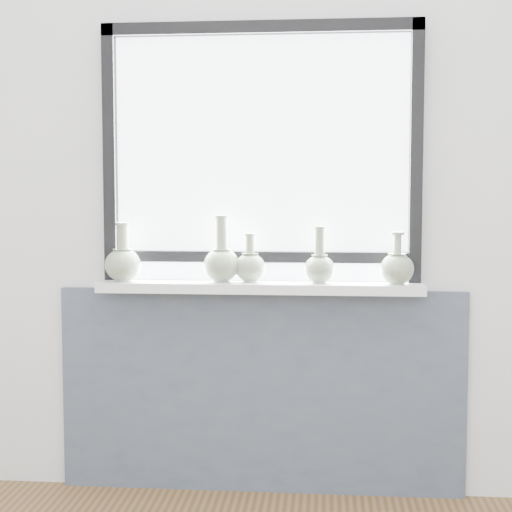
# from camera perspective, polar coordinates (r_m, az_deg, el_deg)

# --- Properties ---
(back_wall) EXTENTS (3.60, 0.02, 2.60)m
(back_wall) POSITION_cam_1_polar(r_m,az_deg,el_deg) (3.26, 0.41, 5.28)
(back_wall) COLOR silver
(back_wall) RESTS_ON ground
(apron_panel) EXTENTS (1.70, 0.03, 0.86)m
(apron_panel) POSITION_cam_1_polar(r_m,az_deg,el_deg) (3.34, 0.36, -9.82)
(apron_panel) COLOR #485160
(apron_panel) RESTS_ON ground
(windowsill) EXTENTS (1.32, 0.18, 0.04)m
(windowsill) POSITION_cam_1_polar(r_m,az_deg,el_deg) (3.19, 0.26, -2.28)
(windowsill) COLOR silver
(windowsill) RESTS_ON apron_panel
(window) EXTENTS (1.30, 0.06, 1.05)m
(window) POSITION_cam_1_polar(r_m,az_deg,el_deg) (3.23, 0.36, 7.79)
(window) COLOR black
(window) RESTS_ON windowsill
(vase_a) EXTENTS (0.15, 0.15, 0.24)m
(vase_a) POSITION_cam_1_polar(r_m,az_deg,el_deg) (3.25, -9.66, -0.44)
(vase_a) COLOR gray
(vase_a) RESTS_ON windowsill
(vase_b) EXTENTS (0.15, 0.15, 0.27)m
(vase_b) POSITION_cam_1_polar(r_m,az_deg,el_deg) (3.19, -2.52, -0.41)
(vase_b) COLOR gray
(vase_b) RESTS_ON windowsill
(vase_c) EXTENTS (0.13, 0.13, 0.20)m
(vase_c) POSITION_cam_1_polar(r_m,az_deg,el_deg) (3.19, -0.44, -0.70)
(vase_c) COLOR gray
(vase_c) RESTS_ON windowsill
(vase_d) EXTENTS (0.12, 0.12, 0.23)m
(vase_d) POSITION_cam_1_polar(r_m,az_deg,el_deg) (3.16, 4.64, -0.70)
(vase_d) COLOR gray
(vase_d) RESTS_ON windowsill
(vase_e) EXTENTS (0.13, 0.13, 0.21)m
(vase_e) POSITION_cam_1_polar(r_m,az_deg,el_deg) (3.15, 10.22, -0.80)
(vase_e) COLOR gray
(vase_e) RESTS_ON windowsill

